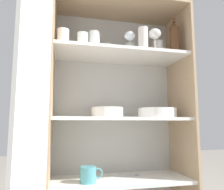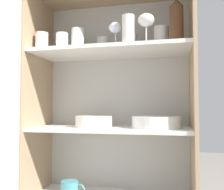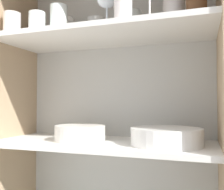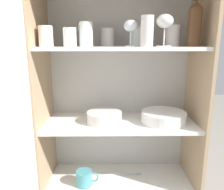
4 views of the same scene
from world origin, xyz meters
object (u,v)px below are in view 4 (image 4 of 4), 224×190
mixing_bowl_large (104,117)px  coffee_mug_primary (84,178)px  plate_stack_white (164,117)px  wine_bottle (195,24)px

mixing_bowl_large → coffee_mug_primary: size_ratio=1.49×
plate_stack_white → wine_bottle: bearing=-35.6°
mixing_bowl_large → plate_stack_white: bearing=-0.3°
coffee_mug_primary → mixing_bowl_large: bearing=19.7°
mixing_bowl_large → coffee_mug_primary: (-0.12, -0.04, -0.37)m
mixing_bowl_large → coffee_mug_primary: bearing=-160.3°
wine_bottle → coffee_mug_primary: (-0.58, 0.04, -0.89)m
mixing_bowl_large → coffee_mug_primary: 0.40m
wine_bottle → coffee_mug_primary: 1.06m
coffee_mug_primary → wine_bottle: bearing=-3.6°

